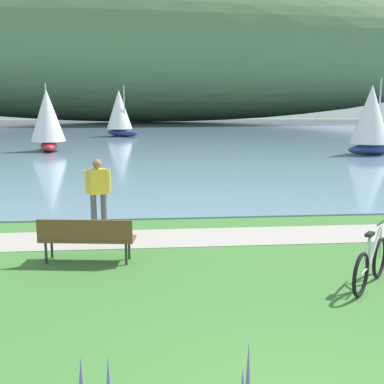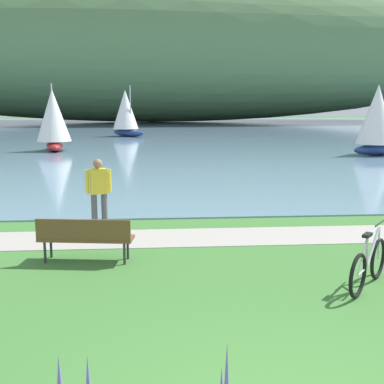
{
  "view_description": "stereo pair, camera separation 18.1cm",
  "coord_description": "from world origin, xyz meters",
  "px_view_note": "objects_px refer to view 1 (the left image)",
  "views": [
    {
      "loc": [
        -1.35,
        -3.68,
        3.03
      ],
      "look_at": [
        -0.37,
        7.17,
        1.0
      ],
      "focal_mm": 45.36,
      "sensor_mm": 36.0,
      "label": 1
    },
    {
      "loc": [
        -1.16,
        -3.7,
        3.03
      ],
      "look_at": [
        -0.37,
        7.17,
        1.0
      ],
      "focal_mm": 45.36,
      "sensor_mm": 36.0,
      "label": 2
    }
  ],
  "objects_px": {
    "sailboat_toward_hillside": "(120,113)",
    "person_at_shoreline": "(98,190)",
    "park_bench_near_camera": "(87,236)",
    "sailboat_nearest_to_shore": "(371,119)",
    "sailboat_mid_bay": "(47,119)",
    "bicycle_leaning_near_bench": "(371,263)"
  },
  "relations": [
    {
      "from": "sailboat_toward_hillside",
      "to": "person_at_shoreline",
      "type": "bearing_deg",
      "value": -87.73
    },
    {
      "from": "park_bench_near_camera",
      "to": "sailboat_nearest_to_shore",
      "type": "distance_m",
      "value": 22.61
    },
    {
      "from": "sailboat_mid_bay",
      "to": "sailboat_toward_hillside",
      "type": "distance_m",
      "value": 13.36
    },
    {
      "from": "park_bench_near_camera",
      "to": "sailboat_mid_bay",
      "type": "height_order",
      "value": "sailboat_mid_bay"
    },
    {
      "from": "bicycle_leaning_near_bench",
      "to": "person_at_shoreline",
      "type": "relative_size",
      "value": 0.8
    },
    {
      "from": "park_bench_near_camera",
      "to": "sailboat_toward_hillside",
      "type": "relative_size",
      "value": 0.42
    },
    {
      "from": "park_bench_near_camera",
      "to": "sailboat_toward_hillside",
      "type": "height_order",
      "value": "sailboat_toward_hillside"
    },
    {
      "from": "sailboat_nearest_to_shore",
      "to": "person_at_shoreline",
      "type": "bearing_deg",
      "value": -132.07
    },
    {
      "from": "park_bench_near_camera",
      "to": "person_at_shoreline",
      "type": "distance_m",
      "value": 2.47
    },
    {
      "from": "bicycle_leaning_near_bench",
      "to": "sailboat_toward_hillside",
      "type": "relative_size",
      "value": 0.31
    },
    {
      "from": "person_at_shoreline",
      "to": "sailboat_mid_bay",
      "type": "relative_size",
      "value": 0.41
    },
    {
      "from": "bicycle_leaning_near_bench",
      "to": "sailboat_toward_hillside",
      "type": "bearing_deg",
      "value": 99.62
    },
    {
      "from": "park_bench_near_camera",
      "to": "person_at_shoreline",
      "type": "relative_size",
      "value": 1.08
    },
    {
      "from": "park_bench_near_camera",
      "to": "sailboat_nearest_to_shore",
      "type": "relative_size",
      "value": 0.43
    },
    {
      "from": "park_bench_near_camera",
      "to": "sailboat_toward_hillside",
      "type": "bearing_deg",
      "value": 92.12
    },
    {
      "from": "sailboat_nearest_to_shore",
      "to": "sailboat_mid_bay",
      "type": "bearing_deg",
      "value": 168.72
    },
    {
      "from": "person_at_shoreline",
      "to": "sailboat_toward_hillside",
      "type": "bearing_deg",
      "value": 92.27
    },
    {
      "from": "sailboat_mid_bay",
      "to": "sailboat_nearest_to_shore",
      "type": "bearing_deg",
      "value": -11.28
    },
    {
      "from": "person_at_shoreline",
      "to": "sailboat_toward_hillside",
      "type": "height_order",
      "value": "sailboat_toward_hillside"
    },
    {
      "from": "person_at_shoreline",
      "to": "sailboat_nearest_to_shore",
      "type": "relative_size",
      "value": 0.4
    },
    {
      "from": "sailboat_mid_bay",
      "to": "sailboat_toward_hillside",
      "type": "relative_size",
      "value": 0.93
    },
    {
      "from": "sailboat_toward_hillside",
      "to": "sailboat_mid_bay",
      "type": "bearing_deg",
      "value": -105.86
    }
  ]
}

